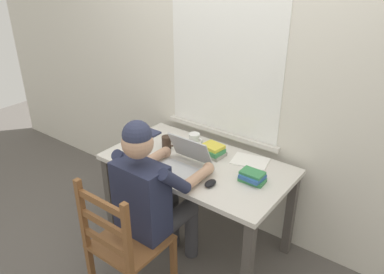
{
  "coord_description": "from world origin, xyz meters",
  "views": [
    {
      "loc": [
        1.39,
        -1.92,
        2.1
      ],
      "look_at": [
        -0.01,
        -0.05,
        0.95
      ],
      "focal_mm": 35.37,
      "sensor_mm": 36.0,
      "label": 1
    }
  ],
  "objects_px": {
    "coffee_mug_white": "(194,140)",
    "wooden_chair": "(124,245)",
    "laptop": "(182,163)",
    "book_stack_main": "(212,150)",
    "desk": "(197,174)",
    "book_stack_side": "(252,177)",
    "seated_person": "(153,194)",
    "computer_mouse": "(210,183)",
    "coffee_mug_dark": "(167,142)"
  },
  "relations": [
    {
      "from": "wooden_chair",
      "to": "seated_person",
      "type": "bearing_deg",
      "value": 90.0
    },
    {
      "from": "laptop",
      "to": "wooden_chair",
      "type": "bearing_deg",
      "value": -90.23
    },
    {
      "from": "desk",
      "to": "coffee_mug_dark",
      "type": "distance_m",
      "value": 0.35
    },
    {
      "from": "coffee_mug_white",
      "to": "book_stack_side",
      "type": "relative_size",
      "value": 0.72
    },
    {
      "from": "seated_person",
      "to": "book_stack_main",
      "type": "distance_m",
      "value": 0.6
    },
    {
      "from": "laptop",
      "to": "seated_person",
      "type": "bearing_deg",
      "value": -90.45
    },
    {
      "from": "desk",
      "to": "seated_person",
      "type": "relative_size",
      "value": 1.09
    },
    {
      "from": "book_stack_main",
      "to": "book_stack_side",
      "type": "relative_size",
      "value": 1.17
    },
    {
      "from": "seated_person",
      "to": "book_stack_side",
      "type": "xyz_separation_m",
      "value": [
        0.47,
        0.46,
        0.08
      ]
    },
    {
      "from": "laptop",
      "to": "book_stack_side",
      "type": "distance_m",
      "value": 0.5
    },
    {
      "from": "book_stack_main",
      "to": "wooden_chair",
      "type": "bearing_deg",
      "value": -93.65
    },
    {
      "from": "laptop",
      "to": "computer_mouse",
      "type": "relative_size",
      "value": 3.3
    },
    {
      "from": "seated_person",
      "to": "book_stack_side",
      "type": "distance_m",
      "value": 0.66
    },
    {
      "from": "seated_person",
      "to": "coffee_mug_white",
      "type": "relative_size",
      "value": 10.01
    },
    {
      "from": "seated_person",
      "to": "coffee_mug_white",
      "type": "distance_m",
      "value": 0.66
    },
    {
      "from": "laptop",
      "to": "desk",
      "type": "bearing_deg",
      "value": 78.64
    },
    {
      "from": "desk",
      "to": "coffee_mug_dark",
      "type": "height_order",
      "value": "coffee_mug_dark"
    },
    {
      "from": "computer_mouse",
      "to": "coffee_mug_white",
      "type": "height_order",
      "value": "coffee_mug_white"
    },
    {
      "from": "wooden_chair",
      "to": "book_stack_side",
      "type": "xyz_separation_m",
      "value": [
        0.47,
        0.74,
        0.31
      ]
    },
    {
      "from": "desk",
      "to": "laptop",
      "type": "xyz_separation_m",
      "value": [
        -0.03,
        -0.14,
        0.15
      ]
    },
    {
      "from": "desk",
      "to": "book_stack_side",
      "type": "bearing_deg",
      "value": 1.68
    },
    {
      "from": "computer_mouse",
      "to": "coffee_mug_dark",
      "type": "relative_size",
      "value": 0.9
    },
    {
      "from": "book_stack_side",
      "to": "coffee_mug_dark",
      "type": "bearing_deg",
      "value": 178.51
    },
    {
      "from": "seated_person",
      "to": "book_stack_side",
      "type": "relative_size",
      "value": 7.18
    },
    {
      "from": "wooden_chair",
      "to": "book_stack_side",
      "type": "height_order",
      "value": "wooden_chair"
    },
    {
      "from": "desk",
      "to": "book_stack_main",
      "type": "height_order",
      "value": "book_stack_main"
    },
    {
      "from": "coffee_mug_dark",
      "to": "book_stack_main",
      "type": "height_order",
      "value": "coffee_mug_dark"
    },
    {
      "from": "desk",
      "to": "laptop",
      "type": "bearing_deg",
      "value": -101.36
    },
    {
      "from": "wooden_chair",
      "to": "coffee_mug_dark",
      "type": "height_order",
      "value": "wooden_chair"
    },
    {
      "from": "laptop",
      "to": "coffee_mug_dark",
      "type": "relative_size",
      "value": 2.97
    },
    {
      "from": "seated_person",
      "to": "coffee_mug_dark",
      "type": "height_order",
      "value": "seated_person"
    },
    {
      "from": "coffee_mug_white",
      "to": "wooden_chair",
      "type": "bearing_deg",
      "value": -81.44
    },
    {
      "from": "laptop",
      "to": "book_stack_main",
      "type": "height_order",
      "value": "laptop"
    },
    {
      "from": "seated_person",
      "to": "wooden_chair",
      "type": "xyz_separation_m",
      "value": [
        -0.0,
        -0.28,
        -0.22
      ]
    },
    {
      "from": "wooden_chair",
      "to": "computer_mouse",
      "type": "relative_size",
      "value": 9.34
    },
    {
      "from": "wooden_chair",
      "to": "coffee_mug_dark",
      "type": "distance_m",
      "value": 0.87
    },
    {
      "from": "desk",
      "to": "laptop",
      "type": "relative_size",
      "value": 4.08
    },
    {
      "from": "desk",
      "to": "computer_mouse",
      "type": "relative_size",
      "value": 13.45
    },
    {
      "from": "book_stack_main",
      "to": "computer_mouse",
      "type": "bearing_deg",
      "value": -57.09
    },
    {
      "from": "wooden_chair",
      "to": "book_stack_side",
      "type": "bearing_deg",
      "value": 57.36
    },
    {
      "from": "book_stack_main",
      "to": "book_stack_side",
      "type": "bearing_deg",
      "value": -18.27
    },
    {
      "from": "laptop",
      "to": "book_stack_side",
      "type": "xyz_separation_m",
      "value": [
        0.47,
        0.15,
        -0.02
      ]
    },
    {
      "from": "book_stack_side",
      "to": "laptop",
      "type": "bearing_deg",
      "value": -161.78
    },
    {
      "from": "wooden_chair",
      "to": "book_stack_main",
      "type": "bearing_deg",
      "value": 86.35
    },
    {
      "from": "coffee_mug_dark",
      "to": "wooden_chair",
      "type": "bearing_deg",
      "value": -69.49
    },
    {
      "from": "coffee_mug_dark",
      "to": "book_stack_side",
      "type": "relative_size",
      "value": 0.64
    },
    {
      "from": "wooden_chair",
      "to": "coffee_mug_white",
      "type": "relative_size",
      "value": 7.55
    },
    {
      "from": "laptop",
      "to": "computer_mouse",
      "type": "height_order",
      "value": "laptop"
    },
    {
      "from": "book_stack_main",
      "to": "seated_person",
      "type": "bearing_deg",
      "value": -95.36
    },
    {
      "from": "computer_mouse",
      "to": "book_stack_side",
      "type": "height_order",
      "value": "book_stack_side"
    }
  ]
}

